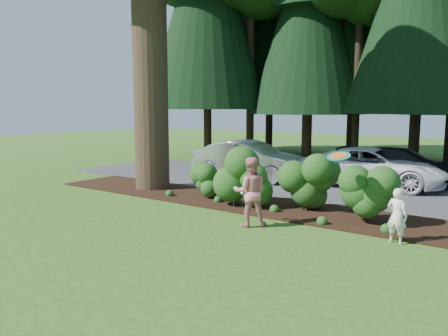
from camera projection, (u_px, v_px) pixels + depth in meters
name	position (u px, v px, depth m)	size (l,w,h in m)	color
ground	(189.00, 229.00, 10.73)	(80.00, 80.00, 0.00)	#2C5117
mulch_bed	(257.00, 205.00, 13.34)	(16.00, 2.50, 0.05)	black
driveway	(315.00, 185.00, 16.77)	(22.00, 6.00, 0.03)	#38383A
shrub_row	(278.00, 182.00, 12.70)	(6.53, 1.60, 1.61)	#1D4916
lily_cluster	(234.00, 193.00, 12.77)	(0.69, 0.09, 0.57)	#1D4916
car_silver_wagon	(250.00, 160.00, 17.97)	(1.68, 4.81, 1.59)	silver
car_white_suv	(373.00, 167.00, 16.33)	(2.41, 5.23, 1.45)	white
car_dark_suv	(401.00, 166.00, 17.04)	(1.95, 4.80, 1.39)	black
child	(397.00, 216.00, 9.53)	(0.45, 0.30, 1.24)	white
adult	(250.00, 192.00, 10.92)	(0.85, 0.66, 1.75)	red
frisbee	(339.00, 156.00, 10.19)	(0.55, 0.54, 0.18)	#18857F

